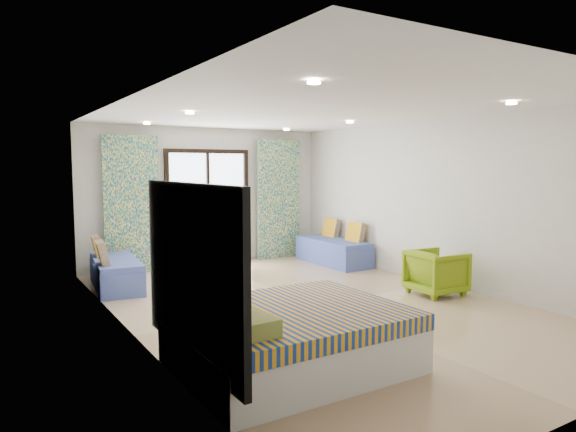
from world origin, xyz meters
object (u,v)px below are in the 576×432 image
bed (289,337)px  daybed_left (115,272)px  armchair (436,270)px  coffee_table (232,252)px  daybed_right (334,250)px

bed → daybed_left: (-0.64, 4.25, -0.04)m
daybed_left → armchair: (4.04, -3.01, 0.12)m
coffee_table → armchair: size_ratio=1.13×
coffee_table → armchair: (1.92, -3.13, -0.00)m
coffee_table → daybed_right: bearing=-7.8°
daybed_right → coffee_table: size_ratio=2.10×
bed → daybed_left: bearing=98.5°
daybed_right → coffee_table: daybed_right is taller
daybed_right → armchair: daybed_right is taller
bed → armchair: 3.63m
daybed_right → daybed_left: bearing=178.8°
bed → coffee_table: 4.61m
daybed_left → daybed_right: bearing=3.7°
daybed_right → armchair: size_ratio=2.37×
daybed_right → coffee_table: bearing=173.4°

